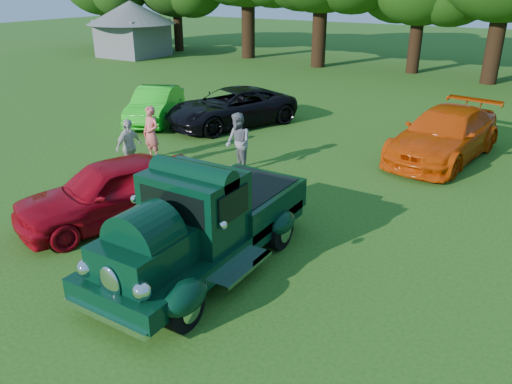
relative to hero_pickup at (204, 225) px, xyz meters
The scene contains 10 objects.
ground 0.98m from the hero_pickup, behind, with size 120.00×120.00×0.00m, color #245413.
hero_pickup is the anchor object (origin of this frame).
red_convertible 3.07m from the hero_pickup, behind, with size 1.76×4.39×1.49m, color #A20614.
back_car_lime 11.35m from the hero_pickup, 137.00° to the left, with size 1.42×4.09×1.35m, color #1CC119.
back_car_black 10.34m from the hero_pickup, 121.49° to the left, with size 2.37×5.14×1.43m, color black.
back_car_orange 9.47m from the hero_pickup, 74.85° to the left, with size 2.17×5.34×1.55m, color #D94407.
spectator_pink 6.76m from the hero_pickup, 141.16° to the left, with size 0.62×0.40×1.69m, color #EE6264.
spectator_grey 5.34m from the hero_pickup, 116.50° to the left, with size 0.85×0.66×1.74m, color gray.
spectator_white 5.77m from the hero_pickup, 149.07° to the left, with size 0.95×0.40×1.62m, color beige.
gazebo 30.75m from the hero_pickup, 136.92° to the left, with size 6.40×6.40×3.90m.
Camera 1 is at (5.79, -6.73, 5.22)m, focal length 35.00 mm.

